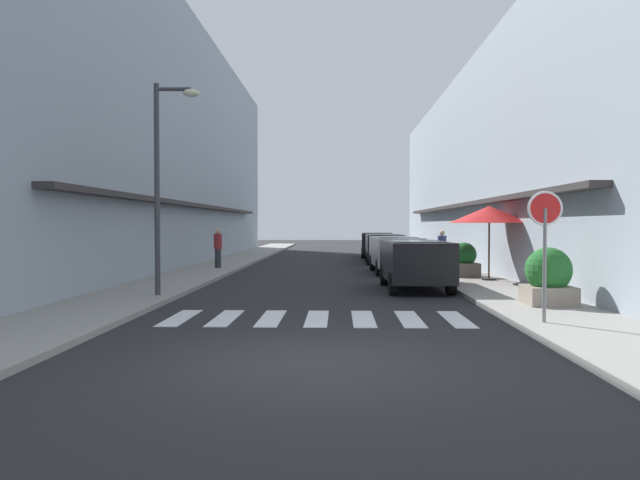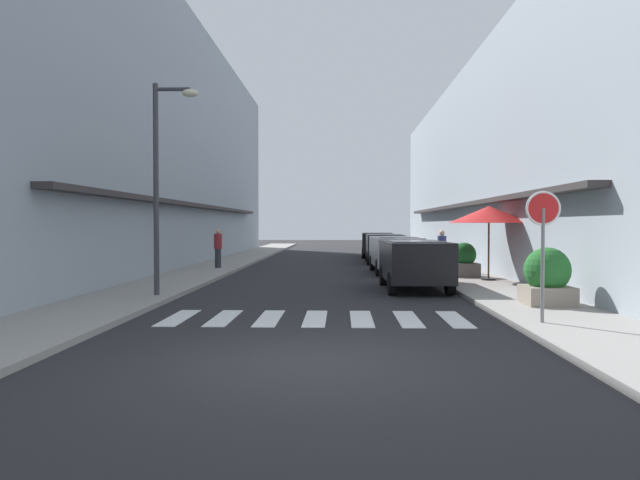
# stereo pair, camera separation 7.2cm
# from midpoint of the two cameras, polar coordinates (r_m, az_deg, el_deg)

# --- Properties ---
(ground_plane) EXTENTS (99.49, 99.49, 0.00)m
(ground_plane) POSITION_cam_midpoint_polar(r_m,az_deg,el_deg) (26.58, 0.74, -2.73)
(ground_plane) COLOR #232326
(sidewalk_left) EXTENTS (2.43, 63.31, 0.12)m
(sidewalk_left) POSITION_cam_midpoint_polar(r_m,az_deg,el_deg) (27.12, -9.83, -2.54)
(sidewalk_left) COLOR gray
(sidewalk_left) RESTS_ON ground_plane
(sidewalk_right) EXTENTS (2.43, 63.31, 0.12)m
(sidewalk_right) POSITION_cam_midpoint_polar(r_m,az_deg,el_deg) (26.94, 11.39, -2.57)
(sidewalk_right) COLOR gray
(sidewalk_right) RESTS_ON ground_plane
(building_row_left) EXTENTS (5.50, 42.70, 11.63)m
(building_row_left) POSITION_cam_midpoint_polar(r_m,az_deg,el_deg) (29.49, -16.55, 8.94)
(building_row_left) COLOR #939EA8
(building_row_left) RESTS_ON ground_plane
(building_row_right) EXTENTS (5.50, 42.70, 9.20)m
(building_row_right) POSITION_cam_midpoint_polar(r_m,az_deg,el_deg) (29.07, 18.30, 6.63)
(building_row_right) COLOR #939EA8
(building_row_right) RESTS_ON ground_plane
(crosswalk) EXTENTS (6.15, 2.20, 0.01)m
(crosswalk) POSITION_cam_midpoint_polar(r_m,az_deg,el_deg) (12.53, -0.44, -7.43)
(crosswalk) COLOR silver
(crosswalk) RESTS_ON ground_plane
(parked_car_near) EXTENTS (1.87, 4.14, 1.47)m
(parked_car_near) POSITION_cam_midpoint_polar(r_m,az_deg,el_deg) (18.09, 8.87, -1.79)
(parked_car_near) COLOR black
(parked_car_near) RESTS_ON ground_plane
(parked_car_mid) EXTENTS (1.91, 4.37, 1.47)m
(parked_car_mid) POSITION_cam_midpoint_polar(r_m,az_deg,el_deg) (24.25, 7.06, -0.96)
(parked_car_mid) COLOR silver
(parked_car_mid) RESTS_ON ground_plane
(parked_car_far) EXTENTS (1.87, 4.24, 1.47)m
(parked_car_far) POSITION_cam_midpoint_polar(r_m,az_deg,el_deg) (30.28, 6.01, -0.48)
(parked_car_far) COLOR black
(parked_car_far) RESTS_ON ground_plane
(parked_car_distant) EXTENTS (1.97, 4.47, 1.47)m
(parked_car_distant) POSITION_cam_midpoint_polar(r_m,az_deg,el_deg) (35.95, 5.34, -0.17)
(parked_car_distant) COLOR black
(parked_car_distant) RESTS_ON ground_plane
(round_street_sign) EXTENTS (0.65, 0.07, 2.45)m
(round_street_sign) POSITION_cam_midpoint_polar(r_m,az_deg,el_deg) (11.94, 20.34, 1.61)
(round_street_sign) COLOR slate
(round_street_sign) RESTS_ON sidewalk_right
(street_lamp) EXTENTS (1.19, 0.28, 5.46)m
(street_lamp) POSITION_cam_midpoint_polar(r_m,az_deg,el_deg) (16.19, -14.66, 6.76)
(street_lamp) COLOR #38383D
(street_lamp) RESTS_ON sidewalk_left
(cafe_umbrella) EXTENTS (2.60, 2.60, 2.43)m
(cafe_umbrella) POSITION_cam_midpoint_polar(r_m,az_deg,el_deg) (20.56, 15.62, 2.32)
(cafe_umbrella) COLOR #262626
(cafe_umbrella) RESTS_ON sidewalk_right
(planter_corner) EXTENTS (1.06, 1.06, 1.31)m
(planter_corner) POSITION_cam_midpoint_polar(r_m,az_deg,el_deg) (14.71, 20.66, -3.33)
(planter_corner) COLOR gray
(planter_corner) RESTS_ON sidewalk_right
(planter_midblock) EXTENTS (0.97, 0.97, 1.20)m
(planter_midblock) POSITION_cam_midpoint_polar(r_m,az_deg,el_deg) (21.76, 13.39, -1.94)
(planter_midblock) COLOR slate
(planter_midblock) RESTS_ON sidewalk_right
(pedestrian_walking_near) EXTENTS (0.34, 0.34, 1.60)m
(pedestrian_walking_near) POSITION_cam_midpoint_polar(r_m,az_deg,el_deg) (23.80, 11.38, -0.93)
(pedestrian_walking_near) COLOR #282B33
(pedestrian_walking_near) RESTS_ON sidewalk_right
(pedestrian_walking_far) EXTENTS (0.34, 0.34, 1.65)m
(pedestrian_walking_far) POSITION_cam_midpoint_polar(r_m,az_deg,el_deg) (25.80, -9.71, -0.68)
(pedestrian_walking_far) COLOR #282B33
(pedestrian_walking_far) RESTS_ON sidewalk_left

